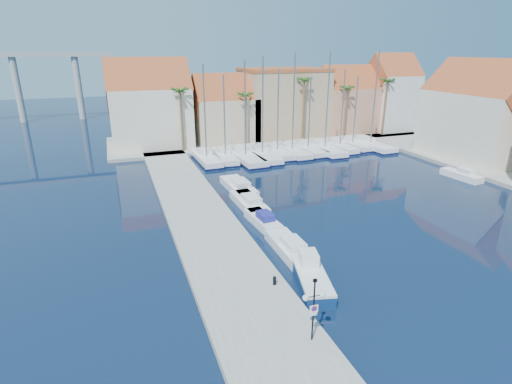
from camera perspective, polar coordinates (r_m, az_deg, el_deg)
ground at (r=27.93m, az=18.88°, el=-14.05°), size 260.00×260.00×0.00m
quay_west at (r=35.07m, az=-7.01°, el=-5.37°), size 6.00×77.00×0.50m
shore_north at (r=71.97m, az=1.59°, el=7.86°), size 54.00×16.00×0.50m
lamp_post at (r=21.31m, az=8.28°, el=-15.10°), size 1.26×0.38×3.71m
bollard at (r=26.72m, az=2.66°, el=-12.55°), size 0.22×0.22×0.56m
fishing_boat at (r=27.69m, az=7.87°, el=-11.80°), size 3.14×5.83×1.94m
motorboat_west_0 at (r=31.38m, az=4.94°, el=-7.94°), size 1.96×6.07×1.40m
motorboat_west_1 at (r=36.05m, az=1.03°, el=-4.04°), size 2.02×5.17×1.40m
motorboat_west_2 at (r=40.13m, az=-0.95°, el=-1.51°), size 2.23×6.55×1.40m
motorboat_west_3 at (r=44.91m, az=-2.48°, el=0.83°), size 2.54×7.12×1.40m
motorboat_east_1 at (r=55.16m, az=27.35°, el=2.20°), size 2.14×5.23×1.40m
sailboat_0 at (r=56.95m, az=-7.19°, el=4.88°), size 2.78×9.63×13.31m
sailboat_1 at (r=57.52m, az=-4.49°, el=5.12°), size 2.81×8.90×11.82m
sailboat_2 at (r=57.69m, az=-1.75°, el=5.20°), size 3.61×11.64×13.75m
sailboat_3 at (r=58.86m, az=0.71°, el=5.51°), size 3.28×11.23×14.20m
sailboat_4 at (r=60.12m, az=2.86°, el=5.80°), size 2.43×9.15×12.52m
sailboat_5 at (r=60.94m, az=4.94°, el=5.96°), size 2.95×9.90×14.64m
sailboat_6 at (r=62.41m, az=7.17°, el=6.17°), size 3.15×9.77×11.33m
sailboat_7 at (r=63.18m, az=9.54°, el=6.24°), size 3.09×10.82×14.83m
sailboat_8 at (r=64.83m, az=11.64°, el=6.45°), size 2.45×8.81×12.27m
sailboat_9 at (r=66.72m, az=13.36°, el=6.68°), size 3.02×8.94×11.27m
sailboat_10 at (r=67.55m, az=15.67°, el=6.65°), size 3.46×11.25×14.82m
building_0 at (r=65.41m, az=-14.93°, el=11.60°), size 12.30×9.00×13.50m
building_1 at (r=67.67m, az=-4.51°, el=11.39°), size 10.30×8.00×11.00m
building_2 at (r=72.12m, az=3.91°, el=12.69°), size 14.20×10.20×11.50m
building_3 at (r=76.87m, az=12.64°, el=12.40°), size 10.30×8.00×12.00m
building_4 at (r=81.08m, az=18.64°, el=13.02°), size 8.30×8.00×14.00m
building_6 at (r=63.81m, az=29.29°, el=9.59°), size 9.00×14.30×13.50m
palm_0 at (r=60.67m, az=-10.82°, el=13.75°), size 2.60×2.60×10.15m
palm_1 at (r=63.13m, az=-1.54°, el=13.44°), size 2.60×2.60×9.15m
palm_2 at (r=66.75m, az=6.93°, el=15.27°), size 2.60×2.60×11.15m
palm_3 at (r=70.78m, az=12.87°, el=14.04°), size 2.60×2.60×9.65m
palm_4 at (r=75.27m, az=18.26°, el=14.60°), size 2.60×2.60×10.65m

